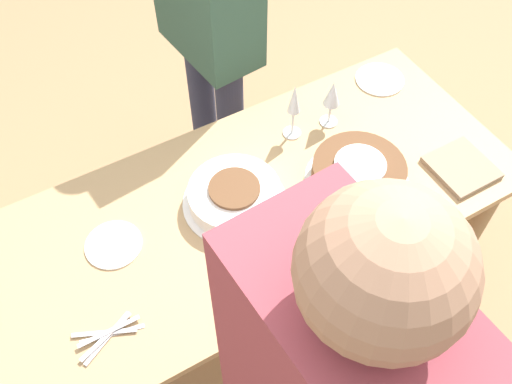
{
  "coord_description": "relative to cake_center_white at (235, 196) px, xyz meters",
  "views": [
    {
      "loc": [
        -0.51,
        -0.89,
        2.17
      ],
      "look_at": [
        0.0,
        0.0,
        0.8
      ],
      "focal_mm": 40.0,
      "sensor_mm": 36.0,
      "label": 1
    }
  ],
  "objects": [
    {
      "name": "dining_table",
      "position": [
        0.06,
        -0.03,
        -0.15
      ],
      "size": [
        1.66,
        0.73,
        0.75
      ],
      "color": "tan",
      "rests_on": "ground_plane"
    },
    {
      "name": "dessert_plate_right",
      "position": [
        0.72,
        0.22,
        -0.03
      ],
      "size": [
        0.18,
        0.18,
        0.01
      ],
      "color": "white",
      "rests_on": "dining_table"
    },
    {
      "name": "wine_glass_far",
      "position": [
        0.3,
        0.16,
        0.11
      ],
      "size": [
        0.06,
        0.06,
        0.21
      ],
      "color": "silver",
      "rests_on": "dining_table"
    },
    {
      "name": "ground_plane",
      "position": [
        0.06,
        -0.03,
        -0.78
      ],
      "size": [
        12.0,
        12.0,
        0.0
      ],
      "primitive_type": "plane",
      "color": "#A87F56"
    },
    {
      "name": "napkin_stack",
      "position": [
        0.69,
        -0.24,
        -0.03
      ],
      "size": [
        0.18,
        0.19,
        0.02
      ],
      "color": "gray",
      "rests_on": "dining_table"
    },
    {
      "name": "dessert_plate_left",
      "position": [
        -0.38,
        0.04,
        -0.03
      ],
      "size": [
        0.17,
        0.17,
        0.01
      ],
      "color": "white",
      "rests_on": "dining_table"
    },
    {
      "name": "wine_glass_near",
      "position": [
        0.44,
        0.14,
        0.09
      ],
      "size": [
        0.06,
        0.06,
        0.18
      ],
      "color": "silver",
      "rests_on": "dining_table"
    },
    {
      "name": "cake_center_white",
      "position": [
        0.0,
        0.0,
        0.0
      ],
      "size": [
        0.32,
        0.32,
        0.08
      ],
      "color": "white",
      "rests_on": "dining_table"
    },
    {
      "name": "cake_front_chocolate",
      "position": [
        0.37,
        -0.12,
        0.01
      ],
      "size": [
        0.33,
        0.33,
        0.09
      ],
      "color": "white",
      "rests_on": "dining_table"
    },
    {
      "name": "fork_pile",
      "position": [
        -0.49,
        -0.21,
        -0.03
      ],
      "size": [
        0.18,
        0.1,
        0.01
      ],
      "color": "silver",
      "rests_on": "dining_table"
    },
    {
      "name": "person_watching",
      "position": [
        0.25,
        0.65,
        0.19
      ],
      "size": [
        0.26,
        0.42,
        1.61
      ],
      "rotation": [
        0.0,
        0.0,
        -1.46
      ],
      "color": "#2D334C",
      "rests_on": "ground_plane"
    }
  ]
}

